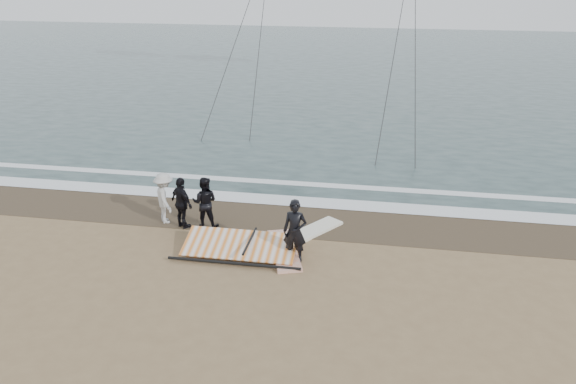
{
  "coord_description": "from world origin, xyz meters",
  "views": [
    {
      "loc": [
        2.95,
        -12.36,
        8.15
      ],
      "look_at": [
        0.34,
        3.0,
        1.6
      ],
      "focal_mm": 35.0,
      "sensor_mm": 36.0,
      "label": 1
    }
  ],
  "objects_px": {
    "board_cream": "(311,232)",
    "sail_rig": "(239,245)",
    "man_main": "(295,231)",
    "board_white": "(284,250)"
  },
  "relations": [
    {
      "from": "man_main",
      "to": "board_white",
      "type": "xyz_separation_m",
      "value": [
        -0.4,
        0.46,
        -0.9
      ]
    },
    {
      "from": "sail_rig",
      "to": "board_cream",
      "type": "bearing_deg",
      "value": 38.0
    },
    {
      "from": "man_main",
      "to": "sail_rig",
      "type": "xyz_separation_m",
      "value": [
        -1.73,
        0.27,
        -0.75
      ]
    },
    {
      "from": "board_cream",
      "to": "board_white",
      "type": "bearing_deg",
      "value": -79.43
    },
    {
      "from": "sail_rig",
      "to": "man_main",
      "type": "bearing_deg",
      "value": -8.86
    },
    {
      "from": "board_cream",
      "to": "sail_rig",
      "type": "height_order",
      "value": "sail_rig"
    },
    {
      "from": "board_white",
      "to": "board_cream",
      "type": "bearing_deg",
      "value": 46.52
    },
    {
      "from": "man_main",
      "to": "board_white",
      "type": "height_order",
      "value": "man_main"
    },
    {
      "from": "man_main",
      "to": "board_white",
      "type": "relative_size",
      "value": 0.75
    },
    {
      "from": "man_main",
      "to": "board_cream",
      "type": "xyz_separation_m",
      "value": [
        0.23,
        1.79,
        -0.9
      ]
    }
  ]
}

